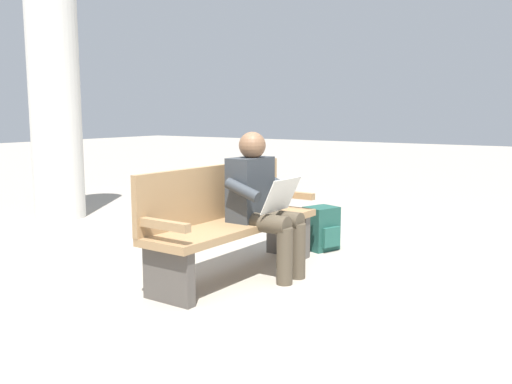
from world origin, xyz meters
name	(u,v)px	position (x,y,z in m)	size (l,w,h in m)	color
ground_plane	(237,275)	(0.00, 0.00, 0.00)	(40.00, 40.00, 0.00)	#A89E8E
bench_near	(230,220)	(0.00, -0.07, 0.46)	(1.81, 0.52, 0.90)	#9E7A51
person_seated	(262,200)	(-0.12, 0.16, 0.63)	(0.58, 0.58, 1.18)	#33383D
backpack	(322,229)	(-1.17, 0.18, 0.21)	(0.36, 0.35, 0.42)	#1E4C42
support_pillar	(54,83)	(-0.83, -3.38, 1.69)	(0.62, 0.62, 3.38)	silver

